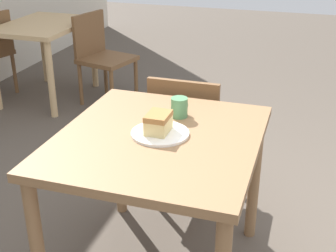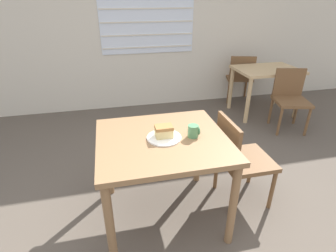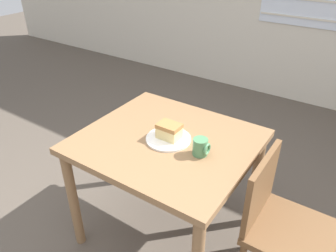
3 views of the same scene
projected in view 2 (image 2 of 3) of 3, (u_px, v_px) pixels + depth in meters
name	position (u px, v px, depth m)	size (l,w,h in m)	color
wall_back	(127.00, 18.00, 3.89)	(10.00, 0.10, 2.80)	beige
dining_table_near	(163.00, 151.00, 2.00)	(0.97, 0.87, 0.76)	olive
dining_table_far	(266.00, 76.00, 3.98)	(0.93, 0.67, 0.72)	tan
chair_near_window	(240.00, 157.00, 2.26)	(0.43, 0.43, 0.82)	brown
chair_far_corner	(290.00, 97.00, 3.58)	(0.52, 0.52, 0.82)	brown
chair_far_opposite	(240.00, 76.00, 4.49)	(0.53, 0.53, 0.82)	brown
plate	(164.00, 138.00, 1.94)	(0.26, 0.26, 0.01)	white
cake_slice	(164.00, 131.00, 1.93)	(0.13, 0.10, 0.09)	#E0C67F
coffee_mug	(194.00, 131.00, 1.95)	(0.09, 0.08, 0.09)	#4C8456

